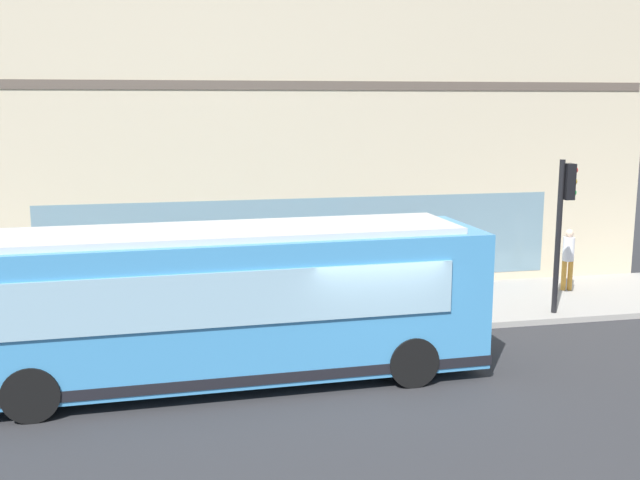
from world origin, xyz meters
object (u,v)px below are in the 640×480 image
pedestrian_near_hydrant (108,290)px  pedestrian_by_light_pole (417,258)px  city_bus_nearside (229,305)px  traffic_light_near_corner (564,207)px  pedestrian_walking_along_curb (568,255)px  newspaper_vending_box (309,307)px  fire_hydrant (358,301)px  pedestrian_near_building_entrance (22,287)px

pedestrian_near_hydrant → pedestrian_by_light_pole: bearing=-77.1°
city_bus_nearside → pedestrian_near_hydrant: bearing=36.8°
traffic_light_near_corner → pedestrian_walking_along_curb: 3.01m
traffic_light_near_corner → newspaper_vending_box: (0.23, 6.47, -2.27)m
traffic_light_near_corner → fire_hydrant: bearing=80.8°
traffic_light_near_corner → fire_hydrant: traffic_light_near_corner is taller
fire_hydrant → newspaper_vending_box: bearing=113.3°
pedestrian_near_building_entrance → fire_hydrant: bearing=-95.7°
city_bus_nearside → fire_hydrant: city_bus_nearside is taller
pedestrian_near_hydrant → pedestrian_by_light_pole: pedestrian_by_light_pole is taller
fire_hydrant → newspaper_vending_box: 1.50m
city_bus_nearside → pedestrian_near_building_entrance: (4.25, 4.55, -0.45)m
fire_hydrant → pedestrian_near_hydrant: bearing=90.7°
pedestrian_by_light_pole → pedestrian_walking_along_curb: size_ratio=0.98×
pedestrian_by_light_pole → pedestrian_near_building_entrance: bearing=95.6°
traffic_light_near_corner → pedestrian_near_hydrant: bearing=86.1°
pedestrian_by_light_pole → traffic_light_near_corner: bearing=-132.5°
pedestrian_walking_along_curb → newspaper_vending_box: size_ratio=1.97×
pedestrian_by_light_pole → newspaper_vending_box: pedestrian_by_light_pole is taller
newspaper_vending_box → fire_hydrant: bearing=-66.7°
city_bus_nearside → traffic_light_near_corner: (2.61, -8.64, 1.32)m
pedestrian_by_light_pole → newspaper_vending_box: (-2.42, 3.58, -0.54)m
fire_hydrant → pedestrian_near_building_entrance: 8.16m
traffic_light_near_corner → newspaper_vending_box: size_ratio=4.34×
pedestrian_walking_along_curb → fire_hydrant: bearing=100.6°
fire_hydrant → pedestrian_near_hydrant: (-0.07, 6.06, 0.63)m
city_bus_nearside → pedestrian_near_building_entrance: size_ratio=6.08×
traffic_light_near_corner → pedestrian_by_light_pole: 4.29m
traffic_light_near_corner → pedestrian_near_hydrant: size_ratio=2.27×
pedestrian_near_building_entrance → pedestrian_by_light_pole: size_ratio=0.96×
pedestrian_near_hydrant → newspaper_vending_box: pedestrian_near_hydrant is taller
pedestrian_near_building_entrance → pedestrian_near_hydrant: 2.22m
traffic_light_near_corner → pedestrian_by_light_pole: bearing=47.5°
pedestrian_walking_along_curb → city_bus_nearside: bearing=114.9°
traffic_light_near_corner → fire_hydrant: size_ratio=5.28×
fire_hydrant → pedestrian_near_hydrant: pedestrian_near_hydrant is taller
pedestrian_by_light_pole → fire_hydrant: bearing=129.7°
city_bus_nearside → pedestrian_by_light_pole: bearing=-47.5°
pedestrian_by_light_pole → newspaper_vending_box: 4.35m
fire_hydrant → pedestrian_by_light_pole: (1.83, -2.20, 0.64)m
pedestrian_near_building_entrance → pedestrian_by_light_pole: pedestrian_by_light_pole is taller
fire_hydrant → newspaper_vending_box: newspaper_vending_box is taller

